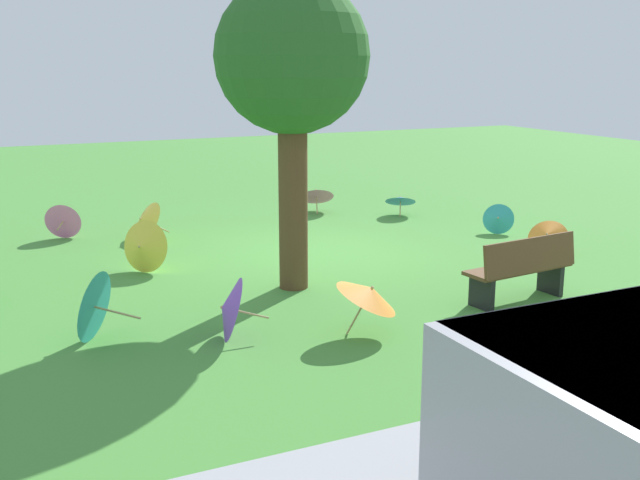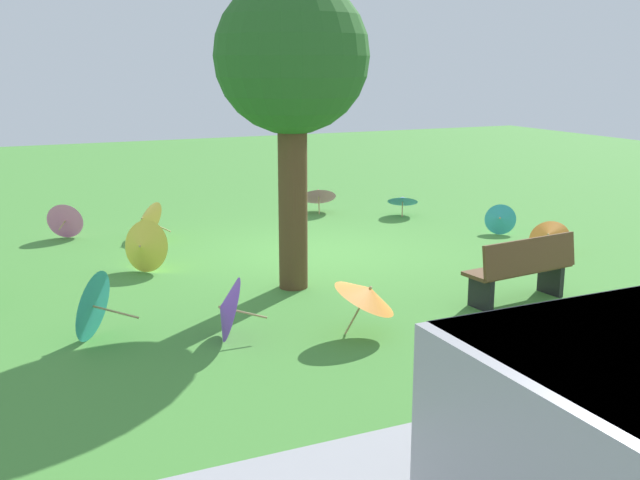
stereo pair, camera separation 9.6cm
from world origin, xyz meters
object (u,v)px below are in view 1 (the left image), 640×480
(parasol_purple_1, at_px, (228,309))
(parasol_orange_2, at_px, (369,293))
(parasol_yellow_0, at_px, (144,220))
(park_bench, at_px, (522,268))
(parasol_teal_2, at_px, (89,306))
(parasol_teal_0, at_px, (498,218))
(parasol_orange_0, at_px, (547,236))
(parasol_pink_2, at_px, (64,220))
(parasol_yellow_2, at_px, (142,247))
(parasol_blue_0, at_px, (400,199))
(parasol_pink_1, at_px, (316,193))
(shade_tree, at_px, (292,62))

(parasol_purple_1, distance_m, parasol_orange_2, 1.64)
(parasol_yellow_0, relative_size, parasol_orange_2, 0.81)
(park_bench, xyz_separation_m, parasol_teal_2, (5.43, -0.96, -0.04))
(parasol_teal_0, xyz_separation_m, parasol_teal_2, (7.78, 2.53, 0.14))
(parasol_teal_0, bearing_deg, parasol_orange_0, 82.08)
(parasol_pink_2, distance_m, parasol_yellow_2, 3.03)
(parasol_teal_2, bearing_deg, park_bench, 170.02)
(parasol_blue_0, bearing_deg, parasol_teal_0, 109.27)
(parasol_orange_0, bearing_deg, parasol_pink_2, -32.67)
(parasol_pink_1, relative_size, parasol_teal_2, 1.07)
(parasol_purple_1, height_order, parasol_yellow_2, parasol_yellow_2)
(parasol_teal_2, distance_m, parasol_pink_2, 5.57)
(parasol_blue_0, bearing_deg, parasol_pink_2, -6.86)
(parasol_yellow_2, bearing_deg, parasol_teal_0, 179.04)
(parasol_pink_2, bearing_deg, parasol_teal_0, 157.75)
(parasol_yellow_2, bearing_deg, parasol_teal_2, 66.01)
(parasol_orange_0, bearing_deg, parasol_teal_2, 7.17)
(parasol_pink_1, height_order, parasol_teal_2, parasol_teal_2)
(parasol_purple_1, bearing_deg, park_bench, 175.83)
(shade_tree, bearing_deg, parasol_blue_0, -136.81)
(parasol_orange_2, bearing_deg, parasol_pink_1, -110.13)
(parasol_orange_0, xyz_separation_m, parasol_orange_2, (4.58, 2.15, 0.21))
(parasol_yellow_0, bearing_deg, park_bench, 123.61)
(parasol_blue_0, distance_m, parasol_purple_1, 7.77)
(park_bench, distance_m, parasol_yellow_0, 6.82)
(parasol_yellow_0, height_order, parasol_pink_2, parasol_yellow_0)
(park_bench, relative_size, parasol_yellow_0, 1.94)
(park_bench, height_order, parasol_blue_0, park_bench)
(parasol_yellow_2, height_order, parasol_orange_0, parasol_yellow_2)
(parasol_teal_0, bearing_deg, parasol_yellow_2, -0.96)
(park_bench, xyz_separation_m, parasol_teal_0, (-2.35, -3.48, -0.18))
(parasol_yellow_0, height_order, parasol_orange_0, parasol_yellow_0)
(park_bench, height_order, parasol_yellow_2, park_bench)
(parasol_pink_1, distance_m, parasol_teal_2, 8.05)
(parasol_blue_0, relative_size, parasol_orange_0, 1.00)
(parasol_pink_1, bearing_deg, parasol_pink_2, 3.05)
(parasol_pink_2, bearing_deg, parasol_yellow_0, 146.91)
(parasol_yellow_0, xyz_separation_m, parasol_purple_1, (0.22, 5.39, 0.01))
(parasol_teal_0, height_order, parasol_pink_1, parasol_pink_1)
(parasol_pink_2, bearing_deg, parasol_teal_2, 86.11)
(parasol_blue_0, distance_m, parasol_pink_1, 1.80)
(parasol_pink_2, bearing_deg, parasol_orange_0, 147.33)
(parasol_yellow_2, bearing_deg, parasol_yellow_0, -102.82)
(parasol_yellow_0, distance_m, parasol_pink_1, 4.06)
(parasol_purple_1, xyz_separation_m, parasol_yellow_2, (0.26, -3.30, 0.02))
(parasol_blue_0, height_order, parasol_yellow_2, parasol_yellow_2)
(parasol_orange_0, bearing_deg, park_bench, 41.79)
(parasol_yellow_0, xyz_separation_m, parasol_pink_1, (-3.91, -1.10, 0.03))
(parasol_pink_1, distance_m, parasol_orange_2, 7.49)
(parasol_pink_1, height_order, parasol_orange_2, parasol_orange_2)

